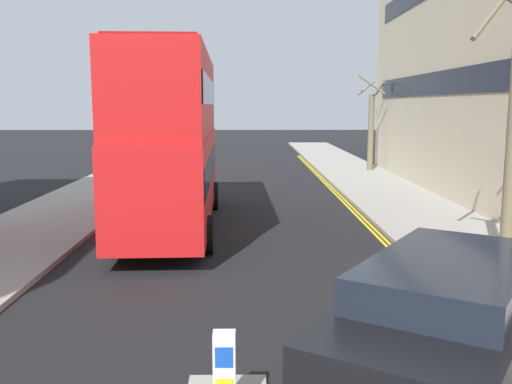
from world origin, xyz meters
The scene contains 8 objects.
sidewalk_right centered at (6.50, 16.00, 0.07)m, with size 4.00×80.00×0.14m, color #9E9991.
sidewalk_left centered at (-6.50, 16.00, 0.07)m, with size 4.00×80.00×0.14m, color #9E9991.
kerb_line_outer centered at (4.40, 14.00, 0.00)m, with size 0.10×56.00×0.01m, color yellow.
kerb_line_inner centered at (4.24, 14.00, 0.00)m, with size 0.10×56.00×0.01m, color yellow.
keep_left_bollard centered at (0.00, 3.47, 0.61)m, with size 0.36×0.28×1.11m.
double_decker_bus_away centered at (-2.15, 15.12, 3.03)m, with size 3.05×10.88×5.64m.
taxi_minivan centered at (2.65, 3.33, 1.07)m, with size 4.18×5.05×2.12m.
street_tree_mid centered at (7.60, 30.56, 2.65)m, with size 1.63×1.80×5.56m.
Camera 1 is at (0.30, -3.18, 3.97)m, focal length 39.92 mm.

